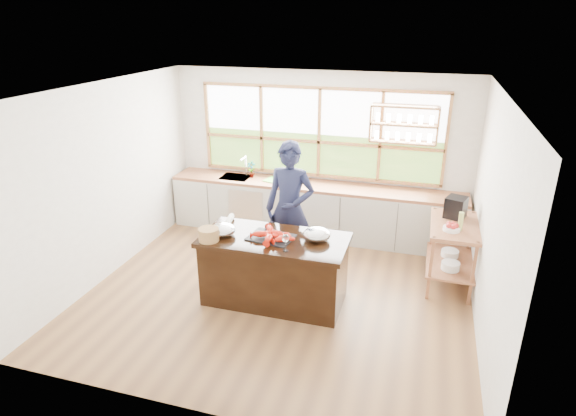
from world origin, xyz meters
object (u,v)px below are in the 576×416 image
at_px(espresso_machine, 456,207).
at_px(cook, 290,209).
at_px(island, 275,269).
at_px(wicker_basket, 209,235).

bearing_deg(espresso_machine, cook, -147.34).
bearing_deg(espresso_machine, island, -129.13).
height_order(island, wicker_basket, wicker_basket).
xyz_separation_m(island, cook, (-0.03, 0.82, 0.51)).
height_order(cook, wicker_basket, cook).
height_order(island, cook, cook).
height_order(island, espresso_machine, espresso_machine).
bearing_deg(wicker_basket, espresso_machine, 29.25).
height_order(cook, espresso_machine, cook).
bearing_deg(cook, espresso_machine, 15.80).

